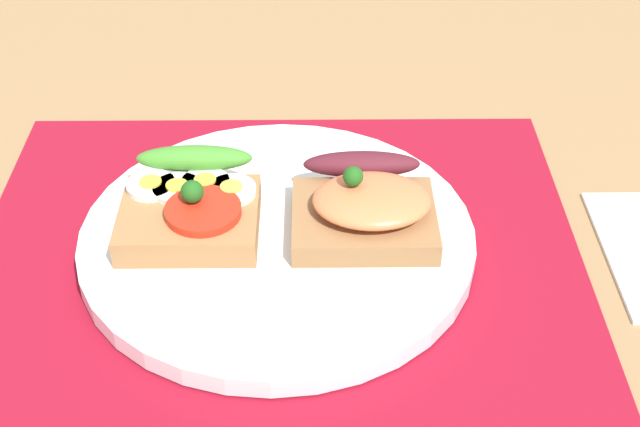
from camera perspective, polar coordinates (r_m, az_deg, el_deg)
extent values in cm
cube|color=#967148|center=(64.64, -2.66, -3.41)|extent=(120.00, 90.00, 3.20)
cube|color=maroon|center=(63.50, -2.71, -2.23)|extent=(42.87, 34.31, 0.30)
cylinder|color=white|center=(62.93, -2.73, -1.62)|extent=(27.76, 27.76, 1.47)
cube|color=#9D6C40|center=(62.65, -8.31, -0.19)|extent=(9.54, 7.92, 2.04)
cylinder|color=red|center=(60.87, -7.50, 0.18)|extent=(5.23, 5.23, 0.60)
ellipsoid|color=#428C2C|center=(65.00, -8.06, 3.52)|extent=(8.40, 2.20, 1.80)
sphere|color=#1E5919|center=(61.14, -8.15, 1.59)|extent=(1.60, 1.60, 1.60)
cylinder|color=white|center=(63.87, -10.77, 1.77)|extent=(3.47, 3.47, 0.50)
cylinder|color=yellow|center=(63.68, -10.81, 2.01)|extent=(1.56, 1.56, 0.16)
cylinder|color=white|center=(63.21, -9.12, 1.56)|extent=(3.47, 3.47, 0.50)
cylinder|color=yellow|center=(63.02, -9.15, 1.80)|extent=(1.56, 1.56, 0.16)
cylinder|color=white|center=(63.46, -7.35, 1.92)|extent=(3.47, 3.47, 0.50)
cylinder|color=yellow|center=(63.27, -7.38, 2.16)|extent=(1.56, 1.56, 0.16)
cylinder|color=white|center=(62.58, -5.69, 1.48)|extent=(3.47, 3.47, 0.50)
cylinder|color=yellow|center=(62.39, -5.71, 1.72)|extent=(1.56, 1.56, 0.16)
cube|color=olive|center=(61.94, 2.82, -0.48)|extent=(9.96, 7.96, 1.71)
ellipsoid|color=#E47344|center=(60.73, 3.35, 0.72)|extent=(8.16, 6.37, 1.83)
ellipsoid|color=#531A24|center=(64.40, 2.68, 3.18)|extent=(8.46, 2.20, 1.80)
sphere|color=#1E5919|center=(60.34, 2.13, 2.39)|extent=(1.40, 1.40, 1.40)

